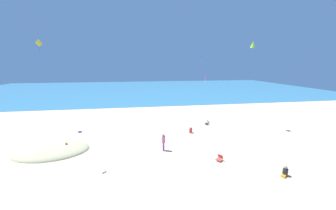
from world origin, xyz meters
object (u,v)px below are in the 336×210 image
cooler_box (80,131)px  person_0 (67,147)px  person_2 (191,131)px  kite_yellow (39,44)px  person_1 (285,172)px  beach_chair_near_camera (220,158)px  kite_blue (202,57)px  beach_chair_mid_beach (207,123)px  kite_purple (205,77)px  kite_lime (253,45)px  person_3 (163,141)px

cooler_box → person_0: bearing=-87.3°
person_2 → kite_yellow: size_ratio=0.78×
kite_yellow → cooler_box: bearing=90.9°
person_1 → kite_yellow: kite_yellow is taller
cooler_box → person_0: (0.26, -5.44, 0.19)m
person_2 → kite_yellow: (-13.96, -5.72, 9.85)m
beach_chair_near_camera → person_1: (4.01, -3.14, 0.04)m
cooler_box → kite_blue: (19.89, 10.87, 9.82)m
beach_chair_mid_beach → person_0: person_0 is taller
kite_purple → kite_blue: kite_blue is taller
cooler_box → person_2: bearing=-10.1°
person_1 → kite_lime: bearing=-137.7°
cooler_box → person_1: bearing=-35.2°
person_0 → person_2: bearing=21.3°
cooler_box → person_3: 12.27m
person_0 → person_3: size_ratio=0.47×
cooler_box → kite_yellow: bearing=-89.1°
beach_chair_mid_beach → cooler_box: size_ratio=1.06×
person_3 → kite_blue: (9.93, 17.99, 8.93)m
cooler_box → kite_lime: (22.23, -1.71, 10.92)m
kite_lime → cooler_box: bearing=175.6°
person_0 → kite_lime: (21.97, 3.73, 10.74)m
person_2 → kite_blue: 17.49m
person_1 → kite_blue: size_ratio=0.68×
person_1 → kite_lime: (3.52, 11.46, 10.74)m
kite_yellow → kite_lime: (22.09, 6.53, 0.89)m
person_1 → kite_lime: size_ratio=0.61×
person_2 → kite_lime: (8.13, 0.81, 10.74)m
kite_yellow → kite_purple: size_ratio=0.86×
kite_lime → kite_purple: bearing=133.3°
person_3 → cooler_box: bearing=160.1°
person_0 → kite_lime: size_ratio=0.62×
beach_chair_near_camera → kite_blue: (5.20, 20.90, 9.68)m
beach_chair_mid_beach → cooler_box: 17.44m
person_0 → person_1: bearing=-13.3°
cooler_box → kite_lime: bearing=-4.4°
beach_chair_mid_beach → cooler_box: beach_chair_mid_beach is taller
beach_chair_near_camera → kite_purple: bearing=-141.6°
beach_chair_near_camera → person_1: person_1 is taller
cooler_box → kite_purple: (17.80, 2.98, 6.61)m
kite_yellow → person_0: bearing=87.4°
cooler_box → kite_blue: bearing=28.7°
beach_chair_near_camera → beach_chair_mid_beach: (2.74, 10.44, 0.04)m
beach_chair_mid_beach → kite_blue: size_ratio=0.51×
person_3 → kite_yellow: (-9.82, -1.12, 9.14)m
person_2 → kite_yellow: kite_yellow is taller
person_2 → person_3: bearing=151.1°
beach_chair_mid_beach → beach_chair_near_camera: bearing=75.3°
beach_chair_mid_beach → person_0: bearing=18.9°
kite_lime → kite_blue: (-2.34, 12.59, -1.10)m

